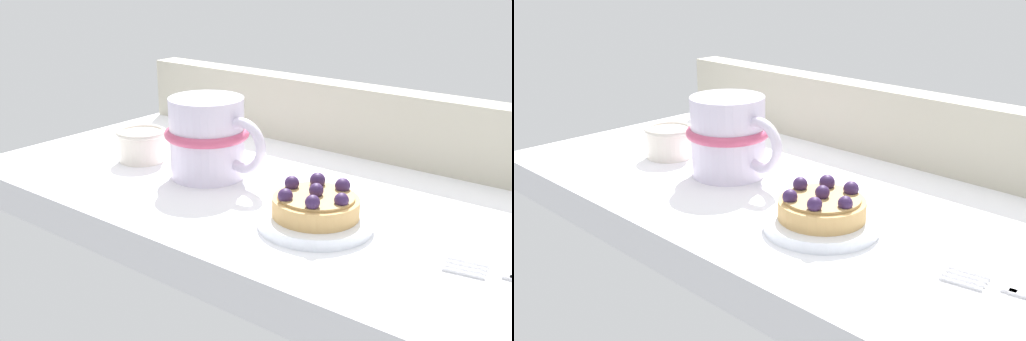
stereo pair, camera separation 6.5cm
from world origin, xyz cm
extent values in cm
cube|color=white|center=(0.00, 0.00, -2.12)|extent=(80.01, 37.79, 4.24)
cube|color=#B2AD99|center=(0.00, 16.85, 4.53)|extent=(78.41, 4.08, 9.07)
cylinder|color=silver|center=(6.01, -6.94, 0.59)|extent=(11.29, 11.29, 1.18)
cylinder|color=silver|center=(6.01, -6.94, 0.30)|extent=(6.21, 6.21, 0.59)
cylinder|color=tan|center=(6.01, -6.94, 2.10)|extent=(8.52, 8.52, 1.84)
cylinder|color=#AB854F|center=(6.01, -6.94, 3.17)|extent=(7.50, 7.50, 0.30)
sphere|color=#331E47|center=(6.01, -6.94, 3.80)|extent=(1.42, 1.42, 1.42)
sphere|color=#331E47|center=(9.00, -7.25, 3.63)|extent=(1.41, 1.41, 1.41)
sphere|color=#331E47|center=(7.21, -4.02, 3.69)|extent=(1.54, 1.54, 1.54)
sphere|color=#331E47|center=(4.56, -4.45, 3.78)|extent=(1.59, 1.59, 1.59)
sphere|color=#331E47|center=(2.97, -6.70, 3.78)|extent=(1.49, 1.49, 1.49)
sphere|color=#331E47|center=(4.27, -9.62, 3.64)|extent=(1.47, 1.47, 1.47)
sphere|color=#331E47|center=(7.39, -9.71, 3.79)|extent=(1.43, 1.43, 1.43)
cylinder|color=silver|center=(-12.19, -2.57, 4.80)|extent=(8.89, 8.89, 9.61)
torus|color=#C64C70|center=(-12.19, -2.57, 5.33)|extent=(10.09, 10.09, 1.15)
torus|color=silver|center=(-6.81, -2.57, 4.80)|extent=(6.53, 1.15, 6.53)
cube|color=silver|center=(24.23, -5.81, 0.30)|extent=(1.28, 0.76, 0.60)
cube|color=silver|center=(20.59, -5.32, 0.30)|extent=(3.49, 0.83, 0.60)
cube|color=silver|center=(20.72, -6.04, 0.30)|extent=(3.49, 0.83, 0.60)
cube|color=silver|center=(20.84, -6.76, 0.30)|extent=(3.49, 0.83, 0.60)
cube|color=silver|center=(20.97, -7.49, 0.30)|extent=(3.49, 0.83, 0.60)
cylinder|color=silver|center=(-22.94, -3.40, 1.88)|extent=(5.93, 5.93, 3.76)
torus|color=beige|center=(-22.94, -3.40, 3.76)|extent=(6.41, 6.41, 0.60)
camera|label=1|loc=(35.16, -53.34, 24.97)|focal=42.70mm
camera|label=2|loc=(40.09, -49.02, 24.97)|focal=42.70mm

